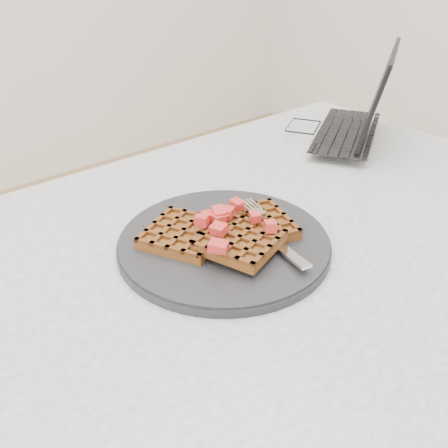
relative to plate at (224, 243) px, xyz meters
name	(u,v)px	position (x,y,z in m)	size (l,w,h in m)	color
table	(258,304)	(0.05, -0.03, -0.12)	(1.20, 0.80, 0.75)	silver
plate	(224,243)	(0.00, 0.00, 0.00)	(0.31, 0.31, 0.02)	black
waffles	(226,233)	(0.00, 0.00, 0.02)	(0.23, 0.21, 0.03)	brown
strawberry_pile	(224,215)	(0.00, 0.00, 0.05)	(0.15, 0.15, 0.02)	#A61615
fork	(268,234)	(0.05, -0.04, 0.02)	(0.02, 0.18, 0.02)	silver
laptop	(338,124)	(0.46, 0.17, 0.03)	(0.34, 0.32, 0.20)	black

